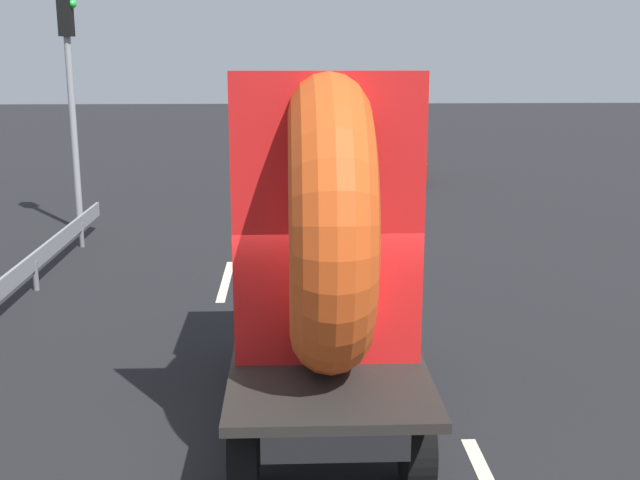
% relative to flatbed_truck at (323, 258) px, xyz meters
% --- Properties ---
extents(ground_plane, '(120.00, 120.00, 0.00)m').
position_rel_flatbed_truck_xyz_m(ground_plane, '(-0.00, -0.40, -1.93)').
color(ground_plane, black).
extents(flatbed_truck, '(2.02, 5.05, 4.07)m').
position_rel_flatbed_truck_xyz_m(flatbed_truck, '(0.00, 0.00, 0.00)').
color(flatbed_truck, black).
rests_on(flatbed_truck, ground_plane).
extents(distant_sedan, '(1.63, 3.80, 1.24)m').
position_rel_flatbed_truck_xyz_m(distant_sedan, '(3.20, 17.82, -1.26)').
color(distant_sedan, black).
rests_on(distant_sedan, ground_plane).
extents(traffic_light, '(0.42, 0.36, 5.50)m').
position_rel_flatbed_truck_xyz_m(traffic_light, '(-5.50, 10.40, 1.68)').
color(traffic_light, gray).
rests_on(traffic_light, ground_plane).
extents(guardrail, '(0.10, 13.25, 0.71)m').
position_rel_flatbed_truck_xyz_m(guardrail, '(-5.02, 3.63, -1.40)').
color(guardrail, gray).
rests_on(guardrail, ground_plane).
extents(lane_dash_left_far, '(0.16, 2.75, 0.01)m').
position_rel_flatbed_truck_xyz_m(lane_dash_left_far, '(-1.60, 5.77, -1.93)').
color(lane_dash_left_far, beige).
rests_on(lane_dash_left_far, ground_plane).
extents(lane_dash_right_far, '(0.16, 2.30, 0.01)m').
position_rel_flatbed_truck_xyz_m(lane_dash_right_far, '(1.60, 5.72, -1.93)').
color(lane_dash_right_far, beige).
rests_on(lane_dash_right_far, ground_plane).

